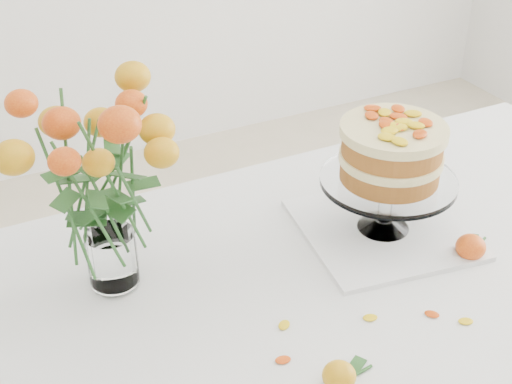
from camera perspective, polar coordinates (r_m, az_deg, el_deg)
table at (r=1.42m, az=10.57°, el=-8.50°), size 1.43×0.93×0.76m
napkin at (r=1.46m, az=10.09°, el=-2.94°), size 0.36×0.36×0.01m
cake_stand at (r=1.37m, az=10.73°, el=2.68°), size 0.26×0.26×0.24m
rose_vase at (r=1.18m, az=-12.45°, el=2.66°), size 0.35×0.35×0.45m
loose_rose_near at (r=1.12m, az=6.68°, el=-14.39°), size 0.09×0.05×0.04m
loose_rose_far at (r=1.41m, az=16.80°, el=-4.23°), size 0.10×0.06×0.05m
stray_petal_a at (r=1.25m, az=9.12°, el=-9.91°), size 0.03×0.02×0.00m
stray_petal_b at (r=1.28m, az=13.89°, el=-9.48°), size 0.03×0.02×0.00m
stray_petal_c at (r=1.28m, az=16.43°, el=-9.90°), size 0.03×0.02×0.00m
stray_petal_d at (r=1.22m, az=2.26°, el=-10.59°), size 0.03×0.02×0.00m
stray_petal_e at (r=1.16m, az=2.17°, el=-13.29°), size 0.03×0.02×0.00m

